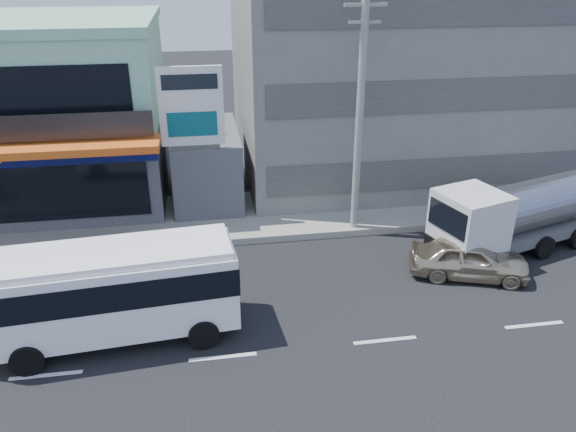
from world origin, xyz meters
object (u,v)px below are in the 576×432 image
object	(u,v)px
sedan	(470,259)
utility_pole_near	(360,115)
satellite_dish	(205,135)
billboard	(192,116)
minibus	(114,287)
concrete_building	(397,38)
tanker_truck	(513,215)
shop_building	(31,116)

from	to	relation	value
sedan	utility_pole_near	bearing A→B (deg)	56.15
satellite_dish	utility_pole_near	xyz separation A→B (m)	(6.00, -3.60, 1.57)
billboard	minibus	xyz separation A→B (m)	(-2.58, -7.70, -3.11)
concrete_building	minibus	size ratio (longest dim) A/B	2.15
concrete_building	tanker_truck	size ratio (longest dim) A/B	2.08
concrete_building	utility_pole_near	size ratio (longest dim) A/B	1.60
satellite_dish	sedan	xyz separation A→B (m)	(9.23, -7.76, -2.85)
billboard	minibus	bearing A→B (deg)	-108.55
shop_building	billboard	bearing A→B (deg)	-32.32
satellite_dish	utility_pole_near	bearing A→B (deg)	-30.96
concrete_building	utility_pole_near	bearing A→B (deg)	-117.76
minibus	tanker_truck	xyz separation A→B (m)	(14.78, 3.33, -0.25)
shop_building	minibus	world-z (taller)	shop_building
shop_building	minibus	distance (m)	13.56
billboard	sedan	xyz separation A→B (m)	(9.73, -5.96, -4.20)
shop_building	billboard	size ratio (longest dim) A/B	1.80
tanker_truck	minibus	bearing A→B (deg)	-167.31
minibus	concrete_building	bearing A→B (deg)	45.90
concrete_building	tanker_truck	xyz separation A→B (m)	(1.70, -10.17, -5.43)
concrete_building	utility_pole_near	xyz separation A→B (m)	(-4.00, -7.60, -1.85)
minibus	sedan	world-z (taller)	minibus
sedan	billboard	bearing A→B (deg)	76.84
tanker_truck	utility_pole_near	bearing A→B (deg)	155.70
shop_building	utility_pole_near	world-z (taller)	utility_pole_near
satellite_dish	billboard	bearing A→B (deg)	-105.52
satellite_dish	tanker_truck	world-z (taller)	satellite_dish
billboard	utility_pole_near	world-z (taller)	utility_pole_near
shop_building	satellite_dish	xyz separation A→B (m)	(8.00, -2.95, -0.42)
billboard	satellite_dish	bearing A→B (deg)	74.48
utility_pole_near	tanker_truck	size ratio (longest dim) A/B	1.30
concrete_building	sedan	distance (m)	13.35
shop_building	concrete_building	bearing A→B (deg)	3.35
satellite_dish	tanker_truck	bearing A→B (deg)	-27.82
utility_pole_near	concrete_building	bearing A→B (deg)	62.24
satellite_dish	utility_pole_near	size ratio (longest dim) A/B	0.15
shop_building	satellite_dish	distance (m)	8.54
satellite_dish	sedan	size ratio (longest dim) A/B	0.35
satellite_dish	concrete_building	bearing A→B (deg)	21.80
billboard	minibus	world-z (taller)	billboard
concrete_building	tanker_truck	world-z (taller)	concrete_building
utility_pole_near	minibus	xyz separation A→B (m)	(-9.08, -5.90, -3.33)
utility_pole_near	sedan	bearing A→B (deg)	-52.20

